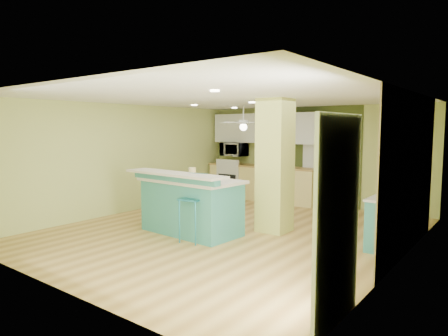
{
  "coord_description": "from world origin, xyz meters",
  "views": [
    {
      "loc": [
        4.39,
        -6.02,
        1.96
      ],
      "look_at": [
        -0.48,
        0.4,
        1.15
      ],
      "focal_mm": 32.0,
      "sensor_mm": 36.0,
      "label": 1
    }
  ],
  "objects": [
    {
      "name": "ceiling",
      "position": [
        0.0,
        0.0,
        2.5
      ],
      "size": [
        6.0,
        7.0,
        0.01
      ],
      "primitive_type": "cube",
      "color": "white",
      "rests_on": "wall_back"
    },
    {
      "name": "wood_panel",
      "position": [
        2.99,
        0.6,
        1.25
      ],
      "size": [
        0.02,
        3.4,
        2.5
      ],
      "primitive_type": "cube",
      "color": "olive",
      "rests_on": "floor"
    },
    {
      "name": "interior_door",
      "position": [
        0.2,
        3.46,
        1.0
      ],
      "size": [
        0.82,
        0.05,
        2.0
      ],
      "primitive_type": "cube",
      "color": "silver",
      "rests_on": "floor"
    },
    {
      "name": "wall_front",
      "position": [
        0.0,
        -3.5,
        1.25
      ],
      "size": [
        6.0,
        0.01,
        2.5
      ],
      "primitive_type": "cube",
      "color": "#B9C569",
      "rests_on": "floor"
    },
    {
      "name": "ceiling_fan",
      "position": [
        -1.1,
        2.0,
        2.08
      ],
      "size": [
        1.41,
        1.41,
        0.61
      ],
      "color": "silver",
      "rests_on": "ceiling"
    },
    {
      "name": "fruit_bowl",
      "position": [
        -0.85,
        3.14,
        0.98
      ],
      "size": [
        0.37,
        0.37,
        0.08
      ],
      "primitive_type": "imported",
      "rotation": [
        0.0,
        0.0,
        0.06
      ],
      "color": "#3C2718",
      "rests_on": "kitchen_run"
    },
    {
      "name": "stove",
      "position": [
        -2.25,
        3.19,
        0.46
      ],
      "size": [
        0.76,
        0.66,
        1.08
      ],
      "color": "silver",
      "rests_on": "floor"
    },
    {
      "name": "bar_stool",
      "position": [
        -0.11,
        -0.91,
        0.79
      ],
      "size": [
        0.44,
        0.44,
        1.18
      ],
      "rotation": [
        0.0,
        0.0,
        0.13
      ],
      "color": "#1C6D80",
      "rests_on": "floor"
    },
    {
      "name": "kitchen_run",
      "position": [
        -1.3,
        3.2,
        0.47
      ],
      "size": [
        3.25,
        0.63,
        0.94
      ],
      "color": "#EAD57A",
      "rests_on": "floor"
    },
    {
      "name": "french_door",
      "position": [
        2.97,
        -2.3,
        1.05
      ],
      "size": [
        0.04,
        1.08,
        2.1
      ],
      "primitive_type": "cube",
      "color": "white",
      "rests_on": "floor"
    },
    {
      "name": "pendant_lamp",
      "position": [
        2.65,
        0.75,
        1.88
      ],
      "size": [
        0.14,
        0.14,
        0.69
      ],
      "color": "white",
      "rests_on": "ceiling"
    },
    {
      "name": "column",
      "position": [
        0.65,
        0.5,
        1.25
      ],
      "size": [
        0.55,
        0.55,
        2.5
      ],
      "primitive_type": "cube",
      "color": "#BDC55B",
      "rests_on": "floor"
    },
    {
      "name": "wall_back",
      "position": [
        0.0,
        3.5,
        1.25
      ],
      "size": [
        6.0,
        0.01,
        2.5
      ],
      "primitive_type": "cube",
      "color": "#B9C569",
      "rests_on": "floor"
    },
    {
      "name": "upper_cabinets",
      "position": [
        -1.3,
        3.32,
        1.95
      ],
      "size": [
        3.2,
        0.34,
        0.8
      ],
      "primitive_type": "cube",
      "color": "silver",
      "rests_on": "wall_back"
    },
    {
      "name": "microwave",
      "position": [
        -2.25,
        3.2,
        1.35
      ],
      "size": [
        0.7,
        0.48,
        0.39
      ],
      "primitive_type": "imported",
      "color": "silver",
      "rests_on": "wall_back"
    },
    {
      "name": "canister",
      "position": [
        -0.7,
        -0.32,
        1.11
      ],
      "size": [
        0.14,
        0.14,
        0.18
      ],
      "primitive_type": "cylinder",
      "color": "yellow",
      "rests_on": "peninsula"
    },
    {
      "name": "floor",
      "position": [
        0.0,
        0.0,
        -0.01
      ],
      "size": [
        6.0,
        7.0,
        0.01
      ],
      "primitive_type": "cube",
      "color": "#A17838",
      "rests_on": "ground"
    },
    {
      "name": "wall_decor",
      "position": [
        2.96,
        0.8,
        1.55
      ],
      "size": [
        0.03,
        0.9,
        0.7
      ],
      "primitive_type": "cube",
      "color": "brown",
      "rests_on": "wood_panel"
    },
    {
      "name": "wall_right",
      "position": [
        3.0,
        0.0,
        1.25
      ],
      "size": [
        0.01,
        7.0,
        2.5
      ],
      "primitive_type": "cube",
      "color": "#B9C569",
      "rests_on": "floor"
    },
    {
      "name": "peninsula",
      "position": [
        -0.52,
        -0.57,
        0.54
      ],
      "size": [
        2.22,
        1.27,
        1.17
      ],
      "rotation": [
        0.0,
        0.0,
        -0.06
      ],
      "color": "teal",
      "rests_on": "floor"
    },
    {
      "name": "wall_left",
      "position": [
        -3.0,
        0.0,
        1.25
      ],
      "size": [
        0.01,
        7.0,
        2.5
      ],
      "primitive_type": "cube",
      "color": "#B9C569",
      "rests_on": "floor"
    },
    {
      "name": "olive_accent",
      "position": [
        0.2,
        3.49,
        1.25
      ],
      "size": [
        2.2,
        0.02,
        2.5
      ],
      "primitive_type": "cube",
      "color": "#3B471C",
      "rests_on": "floor"
    },
    {
      "name": "side_counter",
      "position": [
        2.7,
        0.82,
        0.43
      ],
      "size": [
        0.56,
        1.32,
        0.85
      ],
      "color": "teal",
      "rests_on": "floor"
    }
  ]
}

